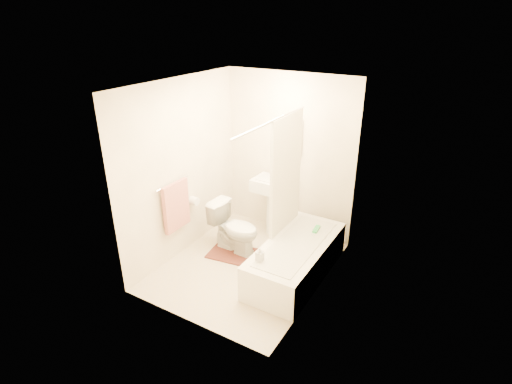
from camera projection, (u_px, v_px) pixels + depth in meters
The scene contains 17 objects.
floor at pixel (247, 266), 5.36m from camera, with size 2.40×2.40×0.00m, color beige.
ceiling at pixel (244, 84), 4.37m from camera, with size 2.40×2.40×0.00m, color white.
wall_back at pixel (289, 156), 5.80m from camera, with size 2.00×0.02×2.40m, color beige.
wall_left at pixel (182, 169), 5.32m from camera, with size 0.02×2.40×2.40m, color beige.
wall_right at pixel (323, 202), 4.40m from camera, with size 0.02×2.40×2.40m, color beige.
mirror at pixel (289, 137), 5.66m from camera, with size 0.40×0.03×0.55m, color white.
curtain_rod at pixel (272, 121), 4.47m from camera, with size 0.03×0.03×1.70m, color silver.
shower_curtain at pixel (286, 174), 5.11m from camera, with size 0.04×0.80×1.55m, color silver.
towel_bar at pixel (172, 183), 5.15m from camera, with size 0.02×0.02×0.60m, color silver.
towel at pixel (176, 206), 5.27m from camera, with size 0.06×0.45×0.66m, color #CC7266.
toilet_paper at pixel (194, 201), 5.59m from camera, with size 0.12×0.12×0.11m, color white.
toilet at pixel (235, 228), 5.58m from camera, with size 0.41×0.72×0.71m, color white.
sink at pixel (271, 204), 5.97m from camera, with size 0.50×0.40×0.98m, color white, non-canonical shape.
bathtub at pixel (296, 259), 5.10m from camera, with size 0.72×1.64×0.46m, color white, non-canonical shape.
bath_mat at pixel (232, 253), 5.63m from camera, with size 0.64×0.48×0.02m, color #4B261F.
soap_bottle at pixel (260, 254), 4.63m from camera, with size 0.08×0.08×0.18m, color silver.
scrub_brush at pixel (316, 229), 5.30m from camera, with size 0.06×0.19×0.04m, color #39BC59.
Camera 1 is at (2.37, -3.79, 3.12)m, focal length 28.00 mm.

